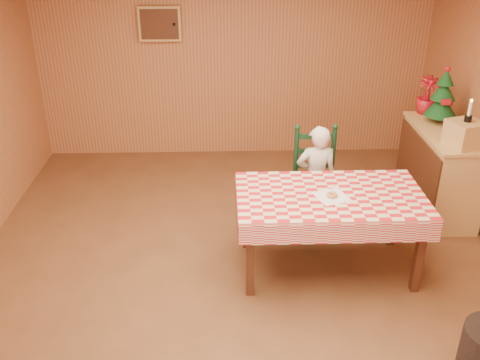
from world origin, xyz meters
name	(u,v)px	position (x,y,z in m)	size (l,w,h in m)	color
ground	(241,285)	(0.00, 0.00, 0.00)	(6.00, 6.00, 0.00)	brown
cabin_walls	(238,67)	(0.00, 0.53, 1.83)	(5.10, 6.05, 2.65)	#AD693E
dining_table	(330,202)	(0.80, 0.26, 0.69)	(1.66, 0.96, 0.77)	#4B2514
ladder_chair	(315,181)	(0.80, 1.05, 0.50)	(0.44, 0.40, 1.08)	black
seated_child	(316,178)	(0.80, 0.99, 0.56)	(0.41, 0.27, 1.12)	silver
napkin	(332,197)	(0.80, 0.21, 0.77)	(0.26, 0.26, 0.00)	white
donut	(332,195)	(0.80, 0.21, 0.79)	(0.10, 0.10, 0.03)	#C98848
shelf_unit	(439,171)	(2.20, 1.32, 0.47)	(0.54, 1.24, 0.93)	tan
crate	(465,134)	(2.21, 0.92, 1.06)	(0.30, 0.30, 0.25)	tan
christmas_tree	(443,97)	(2.21, 1.57, 1.21)	(0.34, 0.34, 0.62)	#4B2514
flower_arrangement	(427,95)	(2.16, 1.87, 1.14)	(0.24, 0.24, 0.42)	#B0101C
candle_set	(469,115)	(2.21, 0.92, 1.24)	(0.07, 0.07, 0.22)	black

